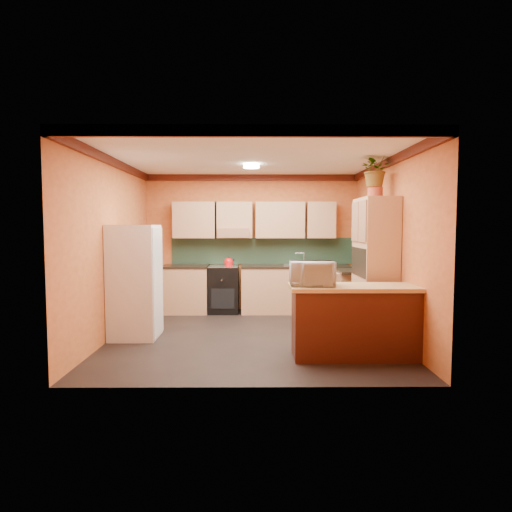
{
  "coord_description": "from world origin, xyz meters",
  "views": [
    {
      "loc": [
        0.03,
        -6.46,
        1.68
      ],
      "look_at": [
        0.07,
        0.45,
        1.2
      ],
      "focal_mm": 30.0,
      "sensor_mm": 36.0,
      "label": 1
    }
  ],
  "objects_px": {
    "fridge": "(135,282)",
    "microwave": "(312,273)",
    "stove": "(224,289)",
    "base_cabinets_back": "(256,290)",
    "breakfast_bar": "(364,323)",
    "pantry": "(375,268)"
  },
  "relations": [
    {
      "from": "fridge",
      "to": "microwave",
      "type": "distance_m",
      "value": 2.72
    },
    {
      "from": "stove",
      "to": "fridge",
      "type": "bearing_deg",
      "value": -122.6
    },
    {
      "from": "base_cabinets_back",
      "to": "stove",
      "type": "distance_m",
      "value": 0.63
    },
    {
      "from": "base_cabinets_back",
      "to": "breakfast_bar",
      "type": "relative_size",
      "value": 2.03
    },
    {
      "from": "pantry",
      "to": "fridge",
      "type": "bearing_deg",
      "value": 179.75
    },
    {
      "from": "stove",
      "to": "breakfast_bar",
      "type": "relative_size",
      "value": 0.51
    },
    {
      "from": "fridge",
      "to": "breakfast_bar",
      "type": "bearing_deg",
      "value": -17.36
    },
    {
      "from": "stove",
      "to": "microwave",
      "type": "relative_size",
      "value": 1.63
    },
    {
      "from": "fridge",
      "to": "pantry",
      "type": "height_order",
      "value": "pantry"
    },
    {
      "from": "fridge",
      "to": "pantry",
      "type": "relative_size",
      "value": 0.81
    },
    {
      "from": "base_cabinets_back",
      "to": "breakfast_bar",
      "type": "height_order",
      "value": "same"
    },
    {
      "from": "base_cabinets_back",
      "to": "microwave",
      "type": "relative_size",
      "value": 6.55
    },
    {
      "from": "base_cabinets_back",
      "to": "breakfast_bar",
      "type": "xyz_separation_m",
      "value": [
        1.36,
        -2.88,
        0.0
      ]
    },
    {
      "from": "pantry",
      "to": "breakfast_bar",
      "type": "relative_size",
      "value": 1.17
    },
    {
      "from": "pantry",
      "to": "breakfast_bar",
      "type": "distance_m",
      "value": 1.23
    },
    {
      "from": "stove",
      "to": "microwave",
      "type": "xyz_separation_m",
      "value": [
        1.32,
        -2.88,
        0.63
      ]
    },
    {
      "from": "stove",
      "to": "pantry",
      "type": "height_order",
      "value": "pantry"
    },
    {
      "from": "stove",
      "to": "fridge",
      "type": "xyz_separation_m",
      "value": [
        -1.2,
        -1.88,
        0.39
      ]
    },
    {
      "from": "stove",
      "to": "pantry",
      "type": "xyz_separation_m",
      "value": [
        2.4,
        -1.9,
        0.59
      ]
    },
    {
      "from": "microwave",
      "to": "base_cabinets_back",
      "type": "bearing_deg",
      "value": 105.12
    },
    {
      "from": "breakfast_bar",
      "to": "microwave",
      "type": "relative_size",
      "value": 3.23
    },
    {
      "from": "fridge",
      "to": "base_cabinets_back",
      "type": "bearing_deg",
      "value": 45.83
    }
  ]
}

